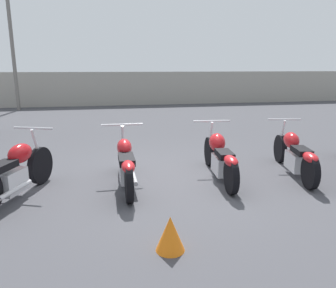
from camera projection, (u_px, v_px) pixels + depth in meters
The scene contains 8 objects.
ground_plane at pixel (168, 179), 5.89m from camera, with size 60.00×60.00×0.00m, color #424247.
fence_back at pixel (125, 89), 16.90m from camera, with size 40.00×0.04×1.71m.
light_pole_left at pixel (9, 16), 14.27m from camera, with size 0.70×0.35×6.93m.
motorcycle_slot_1 at pixel (14, 172), 4.90m from camera, with size 0.94×1.89×1.00m.
motorcycle_slot_2 at pixel (126, 164), 5.41m from camera, with size 0.75×2.01×0.97m.
motorcycle_slot_3 at pixel (220, 157), 5.83m from camera, with size 0.73×2.12×0.95m.
motorcycle_slot_4 at pixel (295, 154), 6.04m from camera, with size 0.76×2.11×0.94m.
traffic_cone_near at pixel (170, 234), 3.56m from camera, with size 0.32×0.32×0.40m.
Camera 1 is at (-1.06, -5.48, 1.97)m, focal length 35.00 mm.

